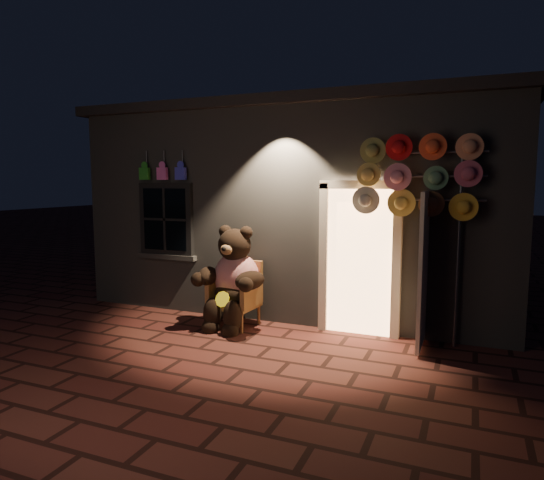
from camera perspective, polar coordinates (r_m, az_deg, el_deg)
The scene contains 5 objects.
ground at distance 6.36m, azimuth -5.23°, elevation -13.10°, with size 60.00×60.00×0.00m, color #562921.
shop_building at distance 9.69m, azimuth 5.76°, elevation 4.28°, with size 7.30×5.95×3.51m.
wicker_armchair at distance 7.40m, azimuth -4.10°, elevation -6.28°, with size 0.72×0.66×0.98m.
teddy_bear at distance 7.25m, azimuth -4.61°, elevation -4.66°, with size 1.15×0.93×1.59m.
hat_rack at distance 6.59m, azimuth 16.83°, elevation 6.98°, with size 1.63×0.22×2.77m.
Camera 1 is at (2.81, -5.28, 2.17)m, focal length 32.00 mm.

